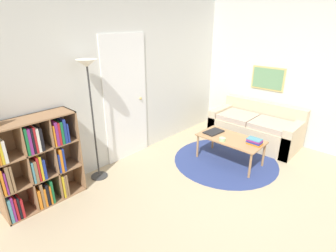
# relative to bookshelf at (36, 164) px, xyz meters

# --- Properties ---
(ground_plane) EXTENTS (14.00, 14.00, 0.00)m
(ground_plane) POSITION_rel_bookshelf_xyz_m (1.69, -2.06, -0.57)
(ground_plane) COLOR tan
(wall_back) EXTENTS (7.67, 0.11, 2.60)m
(wall_back) POSITION_rel_bookshelf_xyz_m (1.69, 0.22, 0.72)
(wall_back) COLOR silver
(wall_back) RESTS_ON ground_plane
(wall_right) EXTENTS (0.08, 5.25, 2.60)m
(wall_right) POSITION_rel_bookshelf_xyz_m (4.05, -0.94, 0.73)
(wall_right) COLOR silver
(wall_right) RESTS_ON ground_plane
(rug) EXTENTS (1.72, 1.72, 0.01)m
(rug) POSITION_rel_bookshelf_xyz_m (2.57, -1.17, -0.57)
(rug) COLOR navy
(rug) RESTS_ON ground_plane
(bookshelf) EXTENTS (0.99, 0.34, 1.16)m
(bookshelf) POSITION_rel_bookshelf_xyz_m (0.00, 0.00, 0.00)
(bookshelf) COLOR #936B47
(bookshelf) RESTS_ON ground_plane
(floor_lamp) EXTENTS (0.28, 0.28, 1.75)m
(floor_lamp) POSITION_rel_bookshelf_xyz_m (0.84, -0.02, 0.88)
(floor_lamp) COLOR #333333
(floor_lamp) RESTS_ON ground_plane
(couch) EXTENTS (0.82, 1.62, 0.74)m
(couch) POSITION_rel_bookshelf_xyz_m (3.66, -1.17, -0.30)
(couch) COLOR #CCB793
(couch) RESTS_ON ground_plane
(coffee_table) EXTENTS (0.55, 1.05, 0.43)m
(coffee_table) POSITION_rel_bookshelf_xyz_m (2.59, -1.22, -0.18)
(coffee_table) COLOR #AD7F51
(coffee_table) RESTS_ON ground_plane
(laptop) EXTENTS (0.36, 0.25, 0.02)m
(laptop) POSITION_rel_bookshelf_xyz_m (2.59, -0.89, -0.13)
(laptop) COLOR black
(laptop) RESTS_ON coffee_table
(bowl) EXTENTS (0.10, 0.10, 0.05)m
(bowl) POSITION_rel_bookshelf_xyz_m (2.40, -1.18, -0.12)
(bowl) COLOR #9ED193
(bowl) RESTS_ON coffee_table
(book_stack_on_table) EXTENTS (0.16, 0.23, 0.09)m
(book_stack_on_table) POSITION_rel_bookshelf_xyz_m (2.62, -1.61, -0.10)
(book_stack_on_table) COLOR orange
(book_stack_on_table) RESTS_ON coffee_table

